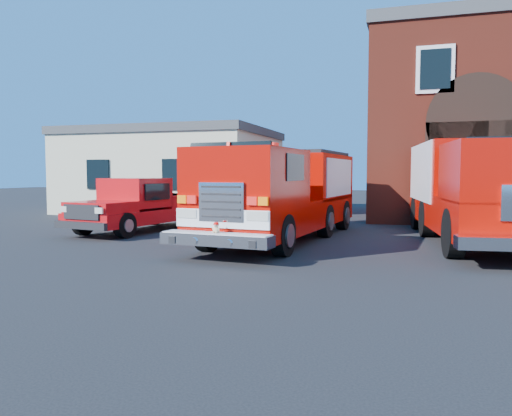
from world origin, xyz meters
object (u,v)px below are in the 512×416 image
(side_building, at_px, (174,170))
(pickup_truck, at_px, (141,206))
(fire_engine, at_px, (285,192))
(secondary_truck, at_px, (476,187))

(side_building, height_order, pickup_truck, side_building)
(side_building, bearing_deg, fire_engine, -48.20)
(fire_engine, relative_size, pickup_truck, 1.56)
(pickup_truck, distance_m, secondary_truck, 11.04)
(pickup_truck, bearing_deg, fire_engine, -7.20)
(pickup_truck, bearing_deg, secondary_truck, 2.07)
(side_building, bearing_deg, secondary_truck, -30.85)
(side_building, distance_m, secondary_truck, 16.36)
(pickup_truck, xyz_separation_m, secondary_truck, (11.01, 0.40, 0.75))
(pickup_truck, relative_size, secondary_truck, 0.63)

